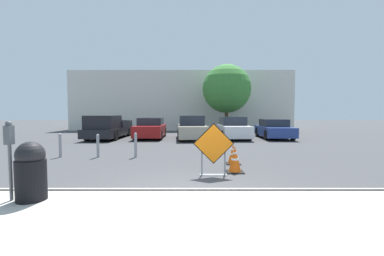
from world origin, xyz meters
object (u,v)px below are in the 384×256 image
Objects in this scene: road_closed_sign at (213,148)px; parked_car_second at (191,128)px; pickup_truck at (107,128)px; parked_car_nearest at (150,129)px; trash_bin at (30,171)px; traffic_cone_nearest at (234,159)px; parking_meter at (8,147)px; bollard_nearest at (135,144)px; parked_car_third at (232,128)px; parked_car_fourth at (273,129)px; traffic_cone_second at (232,154)px; bollard_second at (97,145)px; bollard_third at (59,145)px.

parked_car_second reaches higher than road_closed_sign.
road_closed_sign is 0.26× the size of pickup_truck.
trash_bin is at bearing 88.87° from parked_car_nearest.
parking_meter is at bearing -148.25° from traffic_cone_nearest.
road_closed_sign is at bearing -148.66° from traffic_cone_nearest.
pickup_truck is 8.25m from bollard_nearest.
parked_car_second is 0.94× the size of parked_car_third.
pickup_truck is at bearing 6.85° from parked_car_nearest.
road_closed_sign is 0.34× the size of parked_car_fourth.
parking_meter reaches higher than bollard_nearest.
parking_meter is at bearing -101.37° from bollard_nearest.
pickup_truck is 3.81× the size of parking_meter.
pickup_truck reaches higher than parked_car_nearest.
bollard_nearest is at bearing 159.67° from traffic_cone_second.
trash_bin is at bearing -82.04° from bollard_second.
traffic_cone_second is 0.63× the size of trash_bin.
parked_car_third is at bearing 64.86° from parking_meter.
parked_car_second is at bearing 93.56° from road_closed_sign.
parked_car_third is 14.57m from parking_meter.
road_closed_sign is 1.56× the size of bollard_third.
traffic_cone_nearest is (0.67, 0.41, -0.41)m from road_closed_sign.
parking_meter is (1.90, -5.46, 0.64)m from bollard_third.
bollard_nearest is at bearing 55.54° from parked_car_third.
bollard_third is 0.64× the size of parking_meter.
parked_car_third is (1.43, 9.07, 0.36)m from traffic_cone_second.
road_closed_sign is 1.35× the size of trash_bin.
pickup_truck is at bearing 129.27° from traffic_cone_second.
parked_car_fourth is at bearing -177.69° from pickup_truck.
bollard_nearest is 1.50m from bollard_second.
parked_car_second is 4.79× the size of bollard_second.
trash_bin is at bearing 65.05° from parked_car_third.
bollard_third is at bearing 180.00° from bollard_nearest.
pickup_truck is at bearing 115.43° from bollard_nearest.
pickup_truck is at bearing 0.74° from parked_car_third.
parked_car_nearest is at bearing 1.43° from parked_car_fourth.
bollard_third is at bearing 37.27° from parked_car_fourth.
pickup_truck is 1.26× the size of parked_car_second.
parked_car_third reaches higher than traffic_cone_second.
road_closed_sign is at bearing 31.82° from parking_meter.
bollard_nearest is at bearing 82.28° from trash_bin.
trash_bin is at bearing -145.90° from road_closed_sign.
road_closed_sign is 11.92m from parked_car_fourth.
parked_car_fourth is 12.23m from bollard_second.
parked_car_nearest is at bearing 94.83° from bollard_nearest.
parked_car_fourth is (2.88, 0.02, -0.06)m from parked_car_third.
traffic_cone_second is at bearing 79.96° from parked_car_third.
trash_bin is 1.15× the size of bollard_third.
pickup_truck is at bearing 94.18° from bollard_third.
parked_car_nearest is 0.97× the size of parked_car_second.
parked_car_nearest is at bearing 83.90° from bollard_second.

